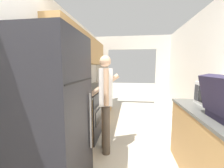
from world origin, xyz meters
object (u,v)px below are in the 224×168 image
Objects in this scene: range_oven at (84,115)px; person at (105,101)px; refrigerator at (51,116)px; microwave at (217,95)px.

person reaches higher than range_oven.
refrigerator reaches higher than range_oven.
range_oven is at bearing 161.30° from microwave.
range_oven is (-0.06, 1.24, -0.43)m from refrigerator.
range_oven is 2.25m from microwave.
refrigerator reaches higher than microwave.
refrigerator is at bearing -164.68° from microwave.
person is at bearing -38.23° from range_oven.
range_oven is at bearing 92.58° from refrigerator.
microwave is at bearing -18.70° from range_oven.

